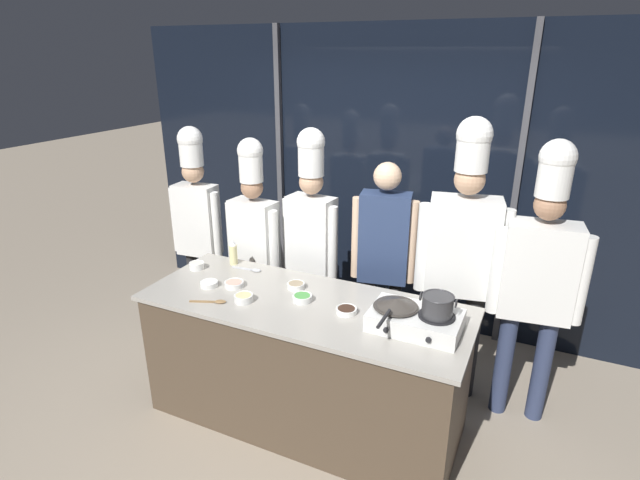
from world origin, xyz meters
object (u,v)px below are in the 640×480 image
object	(u,v)px
prep_bowl_shrimp	(234,284)
chef_line	(311,229)
frying_pan	(396,303)
prep_bowl_soy_glaze	(346,310)
chef_head	(197,215)
chef_apprentice	(539,270)
prep_bowl_scallions	(302,298)
prep_bowl_ginger	(244,298)
squeeze_bottle_oil	(233,253)
serving_spoon_slotted	(215,302)
prep_bowl_rice	(209,284)
stock_pot	(438,305)
portable_stove	(415,320)
prep_bowl_mushrooms	(296,285)
serving_spoon_solid	(252,270)
person_guest	(384,251)
chef_sous	(254,233)
chef_pastry	(462,246)
prep_bowl_bean_sprouts	(197,265)

from	to	relation	value
prep_bowl_shrimp	chef_line	world-z (taller)	chef_line
frying_pan	prep_bowl_soy_glaze	bearing A→B (deg)	179.68
chef_head	prep_bowl_shrimp	bearing A→B (deg)	135.74
chef_head	chef_apprentice	world-z (taller)	chef_apprentice
prep_bowl_scallions	prep_bowl_ginger	distance (m)	0.38
squeeze_bottle_oil	chef_apprentice	bearing A→B (deg)	9.58
serving_spoon_slotted	prep_bowl_rice	bearing A→B (deg)	135.41
stock_pot	prep_bowl_ginger	world-z (taller)	stock_pot
portable_stove	prep_bowl_mushrooms	bearing A→B (deg)	168.94
serving_spoon_solid	stock_pot	bearing A→B (deg)	-11.61
squeeze_bottle_oil	chef_line	world-z (taller)	chef_line
stock_pot	prep_bowl_rice	world-z (taller)	stock_pot
serving_spoon_solid	person_guest	size ratio (longest dim) A/B	0.14
chef_apprentice	prep_bowl_scallions	bearing A→B (deg)	19.18
prep_bowl_scallions	chef_line	world-z (taller)	chef_line
chef_sous	chef_pastry	bearing A→B (deg)	-171.91
prep_bowl_scallions	chef_line	size ratio (longest dim) A/B	0.07
prep_bowl_ginger	chef_sous	xyz separation A→B (m)	(-0.42, 0.81, 0.12)
serving_spoon_solid	chef_line	distance (m)	0.57
serving_spoon_solid	chef_pastry	world-z (taller)	chef_pastry
prep_bowl_rice	prep_bowl_scallions	bearing A→B (deg)	6.72
prep_bowl_soy_glaze	chef_pastry	distance (m)	0.97
prep_bowl_scallions	prep_bowl_ginger	xyz separation A→B (m)	(-0.35, -0.17, 0.00)
chef_pastry	frying_pan	bearing A→B (deg)	61.38
squeeze_bottle_oil	prep_bowl_scallions	world-z (taller)	squeeze_bottle_oil
prep_bowl_shrimp	prep_bowl_soy_glaze	distance (m)	0.85
chef_sous	chef_line	size ratio (longest dim) A/B	0.95
prep_bowl_ginger	chef_pastry	world-z (taller)	chef_pastry
prep_bowl_ginger	serving_spoon_solid	size ratio (longest dim) A/B	0.52
serving_spoon_slotted	serving_spoon_solid	distance (m)	0.54
prep_bowl_soy_glaze	serving_spoon_slotted	xyz separation A→B (m)	(-0.83, -0.23, -0.01)
prep_bowl_bean_sprouts	chef_sous	bearing A→B (deg)	70.36
chef_head	chef_sous	distance (m)	0.61
chef_sous	prep_bowl_soy_glaze	bearing A→B (deg)	153.69
chef_pastry	chef_apprentice	xyz separation A→B (m)	(0.50, -0.04, -0.07)
prep_bowl_mushrooms	chef_line	world-z (taller)	chef_line
chef_head	chef_sous	size ratio (longest dim) A/B	1.03
stock_pot	chef_pastry	xyz separation A→B (m)	(-0.01, 0.75, 0.09)
prep_bowl_ginger	serving_spoon_solid	world-z (taller)	prep_bowl_ginger
chef_line	serving_spoon_slotted	bearing A→B (deg)	83.06
chef_head	prep_bowl_soy_glaze	bearing A→B (deg)	152.56
prep_bowl_bean_sprouts	serving_spoon_solid	xyz separation A→B (m)	(0.39, 0.15, -0.02)
chef_head	squeeze_bottle_oil	bearing A→B (deg)	145.01
chef_sous	prep_bowl_rice	bearing A→B (deg)	101.42
chef_head	chef_pastry	xyz separation A→B (m)	(2.25, 0.05, 0.07)
prep_bowl_rice	prep_bowl_shrimp	size ratio (longest dim) A/B	0.91
prep_bowl_mushrooms	prep_bowl_shrimp	world-z (taller)	prep_bowl_mushrooms
serving_spoon_slotted	chef_head	size ratio (longest dim) A/B	0.12
chef_sous	chef_line	xyz separation A→B (m)	(0.48, 0.08, 0.08)
prep_bowl_rice	prep_bowl_soy_glaze	size ratio (longest dim) A/B	0.92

